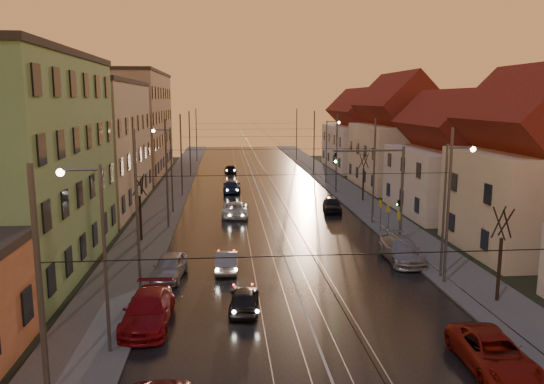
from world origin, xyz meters
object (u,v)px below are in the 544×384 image
object	(u,v)px
driving_car_0	(244,299)
driving_car_3	(232,186)
traffic_light_mast	(389,182)
parked_right_0	(493,353)
parked_right_1	(401,250)
parked_left_3	(169,267)
street_lamp_1	(450,198)
driving_car_2	(235,209)
street_lamp_2	(168,162)
driving_car_1	(226,261)
street_lamp_0	(96,241)
street_lamp_3	(329,145)
parked_left_2	(148,310)
parked_right_2	(332,204)
driving_car_4	(230,169)

from	to	relation	value
driving_car_0	driving_car_3	distance (m)	34.71
traffic_light_mast	parked_right_0	xyz separation A→B (m)	(-1.50, -18.64, -3.91)
parked_right_1	parked_left_3	bearing A→B (deg)	-171.31
street_lamp_1	parked_left_3	size ratio (longest dim) A/B	1.90
driving_car_2	parked_left_3	size ratio (longest dim) A/B	1.20
street_lamp_2	traffic_light_mast	xyz separation A→B (m)	(17.10, -12.00, -0.29)
street_lamp_1	driving_car_1	size ratio (longest dim) A/B	2.08
street_lamp_0	driving_car_3	size ratio (longest dim) A/B	1.65
street_lamp_3	driving_car_0	size ratio (longest dim) A/B	2.21
street_lamp_1	driving_car_0	world-z (taller)	street_lamp_1
driving_car_2	street_lamp_2	bearing A→B (deg)	-15.00
street_lamp_0	parked_left_3	xyz separation A→B (m)	(1.84, 9.49, -4.17)
driving_car_3	traffic_light_mast	bearing A→B (deg)	116.80
driving_car_0	parked_right_1	xyz separation A→B (m)	(10.63, 7.41, 0.15)
street_lamp_0	driving_car_0	size ratio (longest dim) A/B	2.21
traffic_light_mast	parked_right_1	distance (m)	5.89
street_lamp_1	parked_right_1	bearing A→B (deg)	112.97
parked_left_2	driving_car_2	bearing A→B (deg)	80.15
street_lamp_2	traffic_light_mast	world-z (taller)	street_lamp_2
parked_left_3	parked_right_2	size ratio (longest dim) A/B	1.03
street_lamp_3	street_lamp_1	bearing A→B (deg)	-90.00
parked_left_2	parked_left_3	size ratio (longest dim) A/B	1.24
parked_left_3	street_lamp_0	bearing A→B (deg)	-94.07
street_lamp_1	street_lamp_3	bearing A→B (deg)	90.00
driving_car_4	street_lamp_1	bearing A→B (deg)	99.56
street_lamp_1	street_lamp_2	bearing A→B (deg)	132.32
driving_car_1	driving_car_2	size ratio (longest dim) A/B	0.76
driving_car_0	driving_car_3	xyz separation A→B (m)	(-0.08, 34.71, 0.09)
driving_car_1	driving_car_0	bearing A→B (deg)	98.97
driving_car_1	driving_car_4	distance (m)	44.25
driving_car_0	traffic_light_mast	bearing A→B (deg)	-128.20
street_lamp_3	driving_car_0	world-z (taller)	street_lamp_3
street_lamp_3	driving_car_1	bearing A→B (deg)	-111.26
parked_right_0	parked_right_1	world-z (taller)	parked_right_1
street_lamp_0	traffic_light_mast	xyz separation A→B (m)	(17.10, 16.00, -0.29)
street_lamp_2	street_lamp_3	distance (m)	24.24
street_lamp_2	driving_car_4	bearing A→B (deg)	77.34
parked_right_2	driving_car_3	bearing A→B (deg)	135.67
driving_car_3	parked_right_1	xyz separation A→B (m)	(10.72, -27.30, 0.06)
driving_car_2	parked_right_1	xyz separation A→B (m)	(10.59, -14.49, 0.06)
driving_car_1	driving_car_3	size ratio (longest dim) A/B	0.79
street_lamp_0	driving_car_1	bearing A→B (deg)	63.81
driving_car_2	driving_car_4	distance (m)	28.81
street_lamp_0	parked_right_1	xyz separation A→B (m)	(16.70, 11.55, -4.12)
driving_car_0	parked_left_3	xyz separation A→B (m)	(-4.24, 5.35, 0.10)
street_lamp_2	parked_right_1	distance (m)	23.80
street_lamp_2	driving_car_1	world-z (taller)	street_lamp_2
street_lamp_1	driving_car_0	bearing A→B (deg)	-162.35
street_lamp_1	street_lamp_2	distance (m)	27.05
driving_car_1	parked_right_1	xyz separation A→B (m)	(11.49, 0.94, 0.13)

